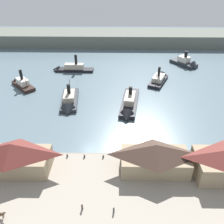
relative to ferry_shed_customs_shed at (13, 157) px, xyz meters
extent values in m
plane|color=slate|center=(18.60, 10.23, -5.74)|extent=(320.00, 320.00, 0.00)
cube|color=#9E9384|center=(18.60, -11.77, -5.14)|extent=(110.00, 36.00, 1.20)
cube|color=gray|center=(18.60, 6.63, -5.24)|extent=(110.00, 0.80, 1.00)
cube|color=#998466|center=(0.00, 0.00, -1.82)|extent=(18.88, 8.74, 5.45)
pyramid|color=maroon|center=(0.00, 0.00, 2.65)|extent=(19.25, 9.18, 3.49)
cube|color=#998466|center=(37.78, 0.81, -2.00)|extent=(18.06, 8.90, 5.09)
pyramid|color=#473328|center=(37.78, 0.81, 2.26)|extent=(18.42, 9.35, 3.44)
ellipsoid|color=#473323|center=(1.65, -14.66, -3.44)|extent=(2.00, 0.70, 0.90)
ellipsoid|color=#473323|center=(2.75, -14.66, -2.89)|extent=(0.70, 0.32, 0.44)
cylinder|color=#473323|center=(2.25, -14.46, -4.04)|extent=(0.16, 0.16, 1.00)
cylinder|color=#473323|center=(2.25, -14.86, -4.04)|extent=(0.16, 0.16, 1.00)
cylinder|color=#3D4C42|center=(26.92, -12.81, -3.83)|extent=(0.42, 0.42, 1.43)
sphere|color=#CCA889|center=(26.92, -12.81, -2.99)|extent=(0.26, 0.26, 0.26)
cylinder|color=#4C3D33|center=(19.62, -12.19, -3.79)|extent=(0.44, 0.44, 1.50)
sphere|color=#CCA889|center=(19.62, -12.19, -2.90)|extent=(0.28, 0.28, 0.28)
cylinder|color=black|center=(13.10, 5.04, -4.09)|extent=(0.44, 0.44, 0.90)
cylinder|color=black|center=(23.62, 4.99, -4.09)|extent=(0.44, 0.44, 0.90)
cylinder|color=black|center=(18.13, 4.96, -4.09)|extent=(0.44, 0.44, 0.90)
cube|color=black|center=(47.27, 58.11, -5.00)|extent=(11.46, 16.28, 1.49)
cone|color=black|center=(50.41, 65.09, -5.00)|extent=(5.80, 4.61, 5.12)
cube|color=beige|center=(47.27, 58.11, -3.21)|extent=(7.34, 9.25, 2.08)
cylinder|color=black|center=(47.13, 57.80, 0.08)|extent=(1.17, 1.17, 4.52)
cylinder|color=brown|center=(45.38, 53.93, -1.94)|extent=(0.24, 0.24, 4.63)
cube|color=#23282D|center=(7.95, 39.36, -4.99)|extent=(8.21, 19.19, 1.51)
cone|color=#23282D|center=(8.82, 30.07, -4.99)|extent=(6.14, 3.89, 5.86)
cube|color=#B2A893|center=(7.95, 39.36, -3.09)|extent=(5.05, 8.88, 2.30)
cylinder|color=black|center=(7.93, 39.64, -0.03)|extent=(1.42, 1.42, 3.81)
cylinder|color=brown|center=(7.44, 44.94, -1.26)|extent=(0.24, 0.24, 5.95)
cube|color=black|center=(5.10, 71.36, -5.09)|extent=(19.94, 4.96, 1.31)
cone|color=black|center=(-4.81, 71.58, -5.09)|extent=(3.66, 4.14, 4.06)
cube|color=#B2A893|center=(5.10, 71.36, -3.08)|extent=(9.94, 3.43, 2.69)
cylinder|color=black|center=(6.28, 71.33, 0.70)|extent=(1.34, 1.34, 4.87)
cube|color=black|center=(32.73, 37.35, -4.90)|extent=(9.33, 23.29, 1.69)
cone|color=black|center=(31.10, 26.14, -4.90)|extent=(6.05, 4.83, 5.52)
cube|color=#B2A893|center=(32.73, 37.35, -2.83)|extent=(5.18, 9.64, 2.46)
cylinder|color=black|center=(32.95, 38.83, 0.01)|extent=(1.44, 1.44, 3.21)
cube|color=black|center=(-15.64, 52.02, -4.99)|extent=(13.42, 13.78, 1.51)
cone|color=black|center=(-20.52, 57.18, -4.99)|extent=(5.05, 4.98, 4.54)
cube|color=silver|center=(-15.64, 52.02, -2.92)|extent=(7.12, 7.24, 2.63)
cylinder|color=black|center=(-15.55, 51.93, 0.59)|extent=(1.29, 1.29, 4.38)
cylinder|color=brown|center=(-12.71, 48.93, -2.09)|extent=(0.24, 0.24, 4.29)
cube|color=#23282D|center=(64.71, 81.52, -4.83)|extent=(14.25, 15.69, 1.82)
cone|color=#23282D|center=(69.22, 75.70, -4.83)|extent=(6.33, 5.75, 5.96)
cube|color=silver|center=(64.71, 81.52, -2.46)|extent=(6.80, 7.02, 2.92)
cylinder|color=black|center=(65.16, 80.95, 0.57)|extent=(1.70, 1.70, 3.15)
cylinder|color=brown|center=(62.01, 85.01, -1.82)|extent=(0.24, 0.24, 4.20)
cube|color=#60665B|center=(18.60, 120.23, -1.74)|extent=(180.00, 24.00, 8.00)
camera|label=1|loc=(27.18, -46.63, 44.33)|focal=38.40mm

